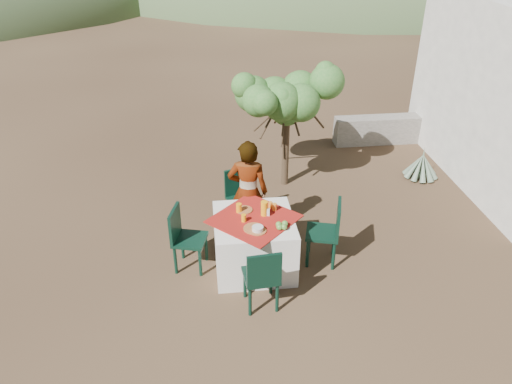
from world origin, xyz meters
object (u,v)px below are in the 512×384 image
at_px(person, 248,192).
at_px(chair_far, 241,195).
at_px(shrub_tree, 290,103).
at_px(table, 254,243).
at_px(chair_near, 262,276).
at_px(juice_pitcher, 264,208).
at_px(chair_right, 329,230).
at_px(chair_left, 184,236).
at_px(agave, 421,166).

bearing_deg(person, chair_far, -67.70).
relative_size(chair_far, shrub_tree, 0.48).
bearing_deg(table, chair_near, -89.76).
bearing_deg(chair_near, juice_pitcher, -103.89).
height_order(chair_far, person, person).
distance_m(chair_far, chair_right, 1.51).
height_order(chair_far, chair_right, chair_right).
bearing_deg(chair_far, chair_right, -62.45).
relative_size(table, chair_near, 1.49).
distance_m(chair_right, person, 1.23).
bearing_deg(person, chair_near, 102.60).
height_order(chair_left, chair_right, chair_right).
xyz_separation_m(chair_far, person, (0.07, -0.40, 0.28)).
height_order(chair_far, chair_left, chair_left).
bearing_deg(chair_near, chair_far, -92.46).
distance_m(chair_right, juice_pitcher, 0.92).
distance_m(shrub_tree, juice_pitcher, 2.39).
height_order(table, chair_near, chair_near).
distance_m(chair_near, juice_pitcher, 0.97).
bearing_deg(chair_right, chair_near, -34.67).
bearing_deg(chair_left, agave, -48.36).
distance_m(chair_far, person, 0.49).
bearing_deg(chair_near, person, -94.53).
bearing_deg(person, chair_left, 44.10).
bearing_deg(chair_left, shrub_tree, -23.76).
xyz_separation_m(chair_right, juice_pitcher, (-0.85, 0.07, 0.35)).
distance_m(chair_near, chair_left, 1.30).
height_order(agave, juice_pitcher, juice_pitcher).
bearing_deg(person, agave, -143.10).
relative_size(chair_right, shrub_tree, 0.50).
bearing_deg(table, person, 91.00).
bearing_deg(chair_near, chair_left, -50.33).
bearing_deg(table, juice_pitcher, 25.80).
height_order(table, chair_left, chair_left).
relative_size(agave, juice_pitcher, 3.27).
distance_m(chair_far, chair_near, 1.88).
xyz_separation_m(chair_near, chair_left, (-0.91, 0.92, 0.01)).
relative_size(chair_left, chair_right, 0.97).
distance_m(person, shrub_tree, 1.95).
bearing_deg(agave, chair_left, -153.47).
xyz_separation_m(chair_far, chair_right, (1.08, -1.07, 0.02)).
relative_size(table, person, 0.84).
bearing_deg(shrub_tree, person, -117.91).
distance_m(chair_left, shrub_tree, 2.95).
distance_m(agave, juice_pitcher, 3.79).
bearing_deg(shrub_tree, chair_right, -86.22).
xyz_separation_m(chair_right, agave, (2.24, 2.17, -0.29)).
xyz_separation_m(shrub_tree, agave, (2.39, -0.11, -1.24)).
bearing_deg(person, table, 103.02).
height_order(chair_right, person, person).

